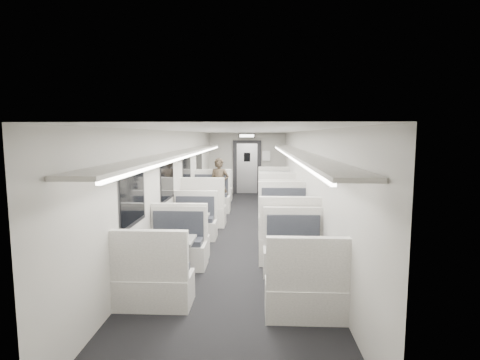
# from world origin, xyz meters

# --- Properties ---
(room) EXTENTS (3.24, 12.24, 2.64)m
(room) POSITION_xyz_m (0.00, 0.00, 1.20)
(room) COLOR black
(room) RESTS_ON ground
(booth_left_a) EXTENTS (1.01, 2.04, 1.09)m
(booth_left_a) POSITION_xyz_m (-1.00, 3.68, 0.37)
(booth_left_a) COLOR white
(booth_left_a) RESTS_ON room
(booth_left_b) EXTENTS (1.16, 2.36, 1.26)m
(booth_left_b) POSITION_xyz_m (-1.00, 1.51, 0.42)
(booth_left_b) COLOR white
(booth_left_b) RESTS_ON room
(booth_left_c) EXTENTS (0.97, 1.98, 1.06)m
(booth_left_c) POSITION_xyz_m (-1.00, -1.31, 0.35)
(booth_left_c) COLOR white
(booth_left_c) RESTS_ON room
(booth_left_d) EXTENTS (1.01, 2.05, 1.10)m
(booth_left_d) POSITION_xyz_m (-1.00, -3.14, 0.37)
(booth_left_d) COLOR white
(booth_left_d) RESTS_ON room
(booth_right_a) EXTENTS (1.12, 2.28, 1.22)m
(booth_right_a) POSITION_xyz_m (1.00, 3.11, 0.41)
(booth_right_a) COLOR white
(booth_right_a) RESTS_ON room
(booth_right_b) EXTENTS (1.12, 2.28, 1.22)m
(booth_right_b) POSITION_xyz_m (1.00, 1.43, 0.41)
(booth_right_b) COLOR white
(booth_right_b) RESTS_ON room
(booth_right_c) EXTENTS (1.14, 2.32, 1.24)m
(booth_right_c) POSITION_xyz_m (1.00, -1.19, 0.42)
(booth_right_c) COLOR white
(booth_right_c) RESTS_ON room
(booth_right_d) EXTENTS (1.00, 2.04, 1.09)m
(booth_right_d) POSITION_xyz_m (1.00, -3.37, 0.36)
(booth_right_d) COLOR white
(booth_right_d) RESTS_ON room
(passenger) EXTENTS (0.64, 0.46, 1.63)m
(passenger) POSITION_xyz_m (-0.74, 2.32, 0.82)
(passenger) COLOR black
(passenger) RESTS_ON room
(window_a) EXTENTS (0.02, 1.18, 0.84)m
(window_a) POSITION_xyz_m (-1.49, 3.40, 1.35)
(window_a) COLOR black
(window_a) RESTS_ON room
(window_b) EXTENTS (0.02, 1.18, 0.84)m
(window_b) POSITION_xyz_m (-1.49, 1.20, 1.35)
(window_b) COLOR black
(window_b) RESTS_ON room
(window_c) EXTENTS (0.02, 1.18, 0.84)m
(window_c) POSITION_xyz_m (-1.49, -1.00, 1.35)
(window_c) COLOR black
(window_c) RESTS_ON room
(window_d) EXTENTS (0.02, 1.18, 0.84)m
(window_d) POSITION_xyz_m (-1.49, -3.20, 1.35)
(window_d) COLOR black
(window_d) RESTS_ON room
(luggage_rack_left) EXTENTS (0.46, 10.40, 0.09)m
(luggage_rack_left) POSITION_xyz_m (-1.24, -0.30, 1.92)
(luggage_rack_left) COLOR white
(luggage_rack_left) RESTS_ON room
(luggage_rack_right) EXTENTS (0.46, 10.40, 0.09)m
(luggage_rack_right) POSITION_xyz_m (1.24, -0.30, 1.92)
(luggage_rack_right) COLOR white
(luggage_rack_right) RESTS_ON room
(vestibule_door) EXTENTS (1.10, 0.13, 2.10)m
(vestibule_door) POSITION_xyz_m (0.00, 5.93, 1.04)
(vestibule_door) COLOR black
(vestibule_door) RESTS_ON room
(exit_sign) EXTENTS (0.62, 0.12, 0.16)m
(exit_sign) POSITION_xyz_m (0.00, 5.44, 2.28)
(exit_sign) COLOR black
(exit_sign) RESTS_ON room
(wall_notice) EXTENTS (0.32, 0.02, 0.40)m
(wall_notice) POSITION_xyz_m (0.75, 5.92, 1.50)
(wall_notice) COLOR white
(wall_notice) RESTS_ON room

